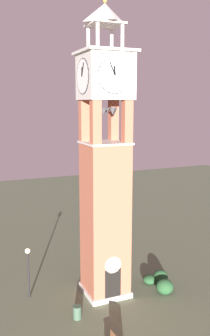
% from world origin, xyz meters
% --- Properties ---
extents(ground, '(80.00, 80.00, 0.00)m').
position_xyz_m(ground, '(0.00, 0.00, 0.00)').
color(ground, '#5B664C').
extents(clock_tower, '(3.24, 3.24, 18.88)m').
position_xyz_m(clock_tower, '(-0.00, -0.00, 8.14)').
color(clock_tower, '#AD5B42').
rests_on(clock_tower, ground).
extents(lamp_post, '(0.36, 0.36, 3.45)m').
position_xyz_m(lamp_post, '(-4.92, 1.34, 2.43)').
color(lamp_post, black).
rests_on(lamp_post, ground).
extents(trash_bin, '(0.52, 0.52, 0.80)m').
position_xyz_m(trash_bin, '(-2.73, -2.21, 0.40)').
color(trash_bin, '#38513D').
rests_on(trash_bin, ground).
extents(shrub_near_entry, '(0.97, 0.97, 0.61)m').
position_xyz_m(shrub_near_entry, '(3.42, -0.13, 0.30)').
color(shrub_near_entry, '#234C28').
rests_on(shrub_near_entry, ground).
extents(shrub_left_of_tower, '(1.04, 1.04, 0.93)m').
position_xyz_m(shrub_left_of_tower, '(4.22, -0.31, 0.46)').
color(shrub_left_of_tower, '#234C28').
rests_on(shrub_left_of_tower, ground).
extents(shrub_behind_bench, '(1.19, 1.19, 1.01)m').
position_xyz_m(shrub_behind_bench, '(3.66, -1.75, 0.50)').
color(shrub_behind_bench, '#234C28').
rests_on(shrub_behind_bench, ground).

